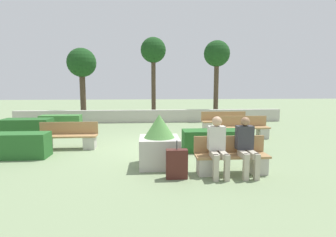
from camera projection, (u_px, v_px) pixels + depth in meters
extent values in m
plane|color=gray|center=(153.00, 148.00, 8.60)|extent=(60.00, 60.00, 0.00)
cube|color=#B7B2A8|center=(151.00, 116.00, 14.47)|extent=(14.61, 0.30, 0.69)
cube|color=#A37A4C|center=(232.00, 156.00, 6.03)|extent=(1.69, 0.44, 0.05)
cube|color=#A37A4C|center=(229.00, 144.00, 6.24)|extent=(1.69, 0.04, 0.40)
cube|color=#B7B2A8|center=(205.00, 166.00, 6.01)|extent=(0.36, 0.40, 0.40)
cube|color=#B7B2A8|center=(258.00, 165.00, 6.10)|extent=(0.36, 0.40, 0.40)
cube|color=#A37A4C|center=(67.00, 136.00, 8.38)|extent=(1.87, 0.44, 0.05)
cube|color=#A37A4C|center=(69.00, 128.00, 8.59)|extent=(1.87, 0.05, 0.40)
cube|color=#B7B2A8|center=(45.00, 143.00, 8.35)|extent=(0.36, 0.40, 0.40)
cube|color=#B7B2A8|center=(90.00, 143.00, 8.46)|extent=(0.36, 0.40, 0.40)
cube|color=#A37A4C|center=(225.00, 121.00, 11.78)|extent=(2.06, 0.44, 0.05)
cube|color=#A37A4C|center=(223.00, 116.00, 11.99)|extent=(2.06, 0.04, 0.40)
cube|color=#B7B2A8|center=(207.00, 127.00, 11.75)|extent=(0.36, 0.40, 0.40)
cube|color=#B7B2A8|center=(242.00, 126.00, 11.87)|extent=(0.36, 0.40, 0.40)
cube|color=#A37A4C|center=(244.00, 128.00, 10.06)|extent=(1.99, 0.44, 0.05)
cube|color=#A37A4C|center=(242.00, 121.00, 10.27)|extent=(1.99, 0.04, 0.40)
cube|color=#B7B2A8|center=(224.00, 134.00, 10.03)|extent=(0.36, 0.40, 0.40)
cube|color=#B7B2A8|center=(263.00, 133.00, 10.14)|extent=(0.36, 0.40, 0.40)
cube|color=#B2A893|center=(243.00, 154.00, 5.82)|extent=(0.14, 0.46, 0.13)
cube|color=#B2A893|center=(252.00, 154.00, 5.84)|extent=(0.14, 0.46, 0.13)
cube|color=#B2A893|center=(246.00, 167.00, 5.62)|extent=(0.11, 0.11, 0.58)
cube|color=#B2A893|center=(257.00, 167.00, 5.64)|extent=(0.11, 0.11, 0.58)
cube|color=#333338|center=(244.00, 137.00, 6.02)|extent=(0.38, 0.22, 0.54)
sphere|color=#936B4C|center=(245.00, 121.00, 5.96)|extent=(0.21, 0.21, 0.21)
cube|color=#B2A893|center=(214.00, 155.00, 5.77)|extent=(0.14, 0.46, 0.13)
cube|color=#B2A893|center=(223.00, 155.00, 5.79)|extent=(0.14, 0.46, 0.13)
cube|color=#B2A893|center=(216.00, 168.00, 5.57)|extent=(0.11, 0.11, 0.58)
cube|color=#B2A893|center=(227.00, 168.00, 5.59)|extent=(0.11, 0.11, 0.58)
cube|color=beige|center=(216.00, 138.00, 5.98)|extent=(0.38, 0.22, 0.54)
sphere|color=tan|center=(217.00, 121.00, 5.91)|extent=(0.23, 0.23, 0.23)
cube|color=#235623|center=(215.00, 140.00, 8.21)|extent=(2.02, 0.71, 0.65)
cube|color=#3D7A38|center=(61.00, 122.00, 12.38)|extent=(1.84, 0.65, 0.64)
cube|color=#286028|center=(9.00, 146.00, 7.36)|extent=(2.12, 0.65, 0.70)
cube|color=#235623|center=(27.00, 128.00, 10.49)|extent=(1.86, 0.85, 0.71)
cube|color=#B7B2A8|center=(159.00, 152.00, 6.62)|extent=(0.99, 0.99, 0.74)
cone|color=#569347|center=(159.00, 126.00, 6.54)|extent=(0.77, 0.77, 0.59)
cube|color=#471E19|center=(177.00, 164.00, 5.73)|extent=(0.47, 0.20, 0.65)
cylinder|color=#333338|center=(177.00, 145.00, 5.68)|extent=(0.02, 0.02, 0.20)
cylinder|color=#473828|center=(83.00, 95.00, 15.39)|extent=(0.32, 0.32, 2.89)
sphere|color=#194219|center=(82.00, 63.00, 15.15)|extent=(1.67, 1.67, 1.67)
cylinder|color=#473828|center=(154.00, 88.00, 15.82)|extent=(0.26, 0.26, 3.71)
sphere|color=#194219|center=(153.00, 50.00, 15.53)|extent=(1.50, 1.50, 1.50)
cylinder|color=#473828|center=(216.00, 90.00, 15.71)|extent=(0.28, 0.28, 3.48)
sphere|color=#194219|center=(217.00, 54.00, 15.44)|extent=(1.53, 1.53, 1.53)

